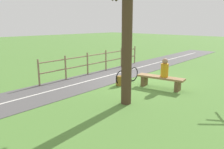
% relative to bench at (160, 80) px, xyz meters
% --- Properties ---
extents(ground_plane, '(80.00, 80.00, 0.00)m').
position_rel_bench_xyz_m(ground_plane, '(1.65, -0.27, -0.36)').
color(ground_plane, '#548438').
extents(paved_path, '(4.72, 36.08, 0.02)m').
position_rel_bench_xyz_m(paved_path, '(2.95, 3.73, -0.35)').
color(paved_path, '#565454').
rests_on(paved_path, ground_plane).
extents(path_centre_line, '(2.11, 31.94, 0.00)m').
position_rel_bench_xyz_m(path_centre_line, '(2.95, 3.73, -0.34)').
color(path_centre_line, silver).
rests_on(path_centre_line, paved_path).
extents(bench, '(2.04, 0.82, 0.52)m').
position_rel_bench_xyz_m(bench, '(0.00, 0.00, 0.00)').
color(bench, '#937047').
rests_on(bench, ground_plane).
extents(person_seated, '(0.37, 0.37, 0.79)m').
position_rel_bench_xyz_m(person_seated, '(-0.15, -0.03, 0.51)').
color(person_seated, orange).
rests_on(person_seated, bench).
extents(bicycle, '(0.12, 1.63, 0.84)m').
position_rel_bench_xyz_m(bicycle, '(1.58, 0.30, -0.01)').
color(bicycle, black).
rests_on(bicycle, ground_plane).
extents(backpack, '(0.32, 0.38, 0.43)m').
position_rel_bench_xyz_m(backpack, '(1.52, 0.85, -0.15)').
color(backpack, olive).
rests_on(backpack, ground_plane).
extents(fence_roadside, '(0.56, 7.39, 1.19)m').
position_rel_bench_xyz_m(fence_roadside, '(4.28, -0.25, 0.33)').
color(fence_roadside, '#847051').
rests_on(fence_roadside, ground_plane).
extents(tree_mid_field, '(1.43, 1.59, 4.35)m').
position_rel_bench_xyz_m(tree_mid_field, '(-0.12, 2.40, 1.73)').
color(tree_mid_field, '#473323').
rests_on(tree_mid_field, ground_plane).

